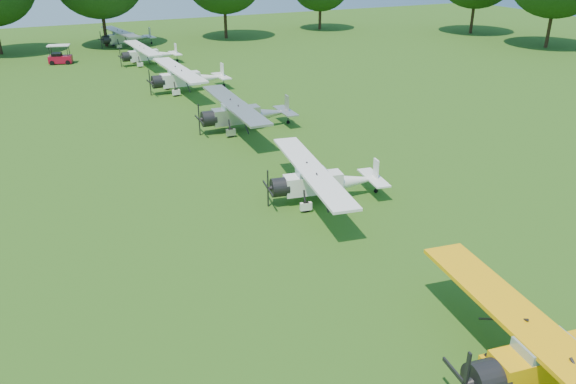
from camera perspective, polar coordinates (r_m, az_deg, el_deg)
name	(u,v)px	position (r m, az deg, el deg)	size (l,w,h in m)	color
ground	(332,224)	(28.01, 4.47, -3.25)	(160.00, 160.00, 0.00)	#215816
tree_belt	(403,54)	(27.38, 11.58, 13.54)	(137.36, 130.27, 14.52)	black
aircraft_2	(561,356)	(19.66, 25.97, -14.72)	(7.39, 11.73, 2.30)	#FFB20A
aircraft_3	(322,179)	(30.04, 3.45, 1.30)	(6.60, 10.45, 2.05)	white
aircraft_4	(243,112)	(41.65, -4.58, 8.10)	(7.29, 11.59, 2.29)	#B7B7BC
aircraft_5	(186,77)	(53.46, -10.31, 11.46)	(7.42, 11.79, 2.33)	white
aircraft_6	(148,53)	(66.47, -14.05, 13.52)	(6.74, 10.73, 2.11)	white
aircraft_7	(125,36)	(78.76, -16.20, 14.94)	(7.09, 11.24, 2.21)	#B7B7BC
golf_cart	(60,58)	(69.92, -22.17, 12.54)	(2.72, 2.03, 2.08)	#A90C26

